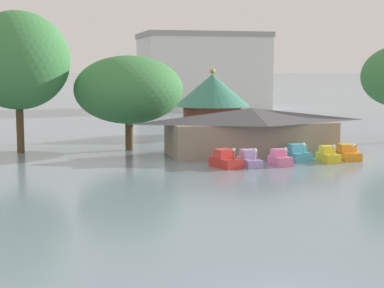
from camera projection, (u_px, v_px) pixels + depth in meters
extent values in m
cube|color=red|center=(226.00, 163.00, 51.93)|extent=(2.34, 3.25, 0.78)
cube|color=#E8423C|center=(223.00, 153.00, 52.15)|extent=(1.66, 1.64, 0.73)
cylinder|color=red|center=(234.00, 156.00, 50.84)|extent=(0.14, 0.14, 0.71)
sphere|color=white|center=(234.00, 150.00, 50.78)|extent=(0.29, 0.29, 0.29)
cube|color=#B299D8|center=(250.00, 162.00, 52.75)|extent=(1.40, 2.97, 0.64)
cube|color=#C8ADF0|center=(248.00, 154.00, 53.02)|extent=(1.17, 1.35, 0.72)
cylinder|color=#B299D8|center=(255.00, 156.00, 51.54)|extent=(0.14, 0.14, 0.67)
sphere|color=white|center=(255.00, 150.00, 51.48)|extent=(0.36, 0.36, 0.36)
cube|color=pink|center=(280.00, 161.00, 52.98)|extent=(1.53, 2.30, 0.78)
cube|color=pink|center=(279.00, 152.00, 53.16)|extent=(1.23, 1.08, 0.61)
cylinder|color=pink|center=(285.00, 154.00, 52.07)|extent=(0.14, 0.14, 0.59)
sphere|color=white|center=(285.00, 149.00, 52.01)|extent=(0.31, 0.31, 0.31)
cube|color=#4CB7CC|center=(298.00, 156.00, 55.70)|extent=(1.86, 2.39, 0.78)
cube|color=#5DCDE2|center=(297.00, 148.00, 55.88)|extent=(1.51, 1.13, 0.71)
cylinder|color=#4CB7CC|center=(303.00, 150.00, 54.76)|extent=(0.14, 0.14, 0.64)
sphere|color=white|center=(304.00, 144.00, 54.70)|extent=(0.32, 0.32, 0.32)
cube|color=yellow|center=(328.00, 158.00, 55.00)|extent=(1.38, 2.57, 0.76)
cube|color=yellow|center=(327.00, 149.00, 55.22)|extent=(1.15, 1.17, 0.65)
cylinder|color=yellow|center=(334.00, 152.00, 53.93)|extent=(0.14, 0.14, 0.57)
sphere|color=white|center=(334.00, 146.00, 53.88)|extent=(0.34, 0.34, 0.34)
cube|color=orange|center=(348.00, 155.00, 56.45)|extent=(2.09, 3.20, 0.73)
cube|color=gold|center=(347.00, 147.00, 56.73)|extent=(1.60, 1.54, 0.65)
cylinder|color=orange|center=(353.00, 150.00, 55.19)|extent=(0.14, 0.14, 0.59)
sphere|color=white|center=(353.00, 145.00, 55.13)|extent=(0.30, 0.30, 0.30)
cube|color=gray|center=(251.00, 138.00, 59.53)|extent=(15.78, 6.07, 3.15)
pyramid|color=#4C4C51|center=(251.00, 115.00, 59.25)|extent=(17.05, 6.98, 1.33)
cylinder|color=brown|center=(212.00, 121.00, 76.43)|extent=(7.17, 7.17, 3.64)
cone|color=#387F6B|center=(212.00, 90.00, 75.97)|extent=(9.41, 9.41, 3.92)
sphere|color=#B7993D|center=(212.00, 71.00, 75.68)|extent=(0.70, 0.70, 0.70)
cylinder|color=brown|center=(20.00, 131.00, 60.74)|extent=(0.73, 0.73, 4.26)
ellipsoid|color=#3D7F42|center=(18.00, 60.00, 59.89)|extent=(10.04, 10.04, 9.57)
cylinder|color=brown|center=(129.00, 137.00, 62.82)|extent=(0.80, 0.80, 2.71)
ellipsoid|color=#3D7F42|center=(129.00, 90.00, 62.23)|extent=(10.98, 10.98, 6.86)
cube|color=silver|center=(202.00, 74.00, 126.73)|extent=(24.45, 17.05, 14.36)
cube|color=#999993|center=(202.00, 36.00, 125.79)|extent=(24.94, 17.39, 1.00)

